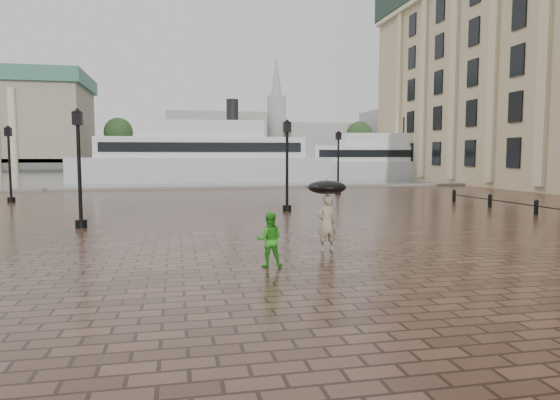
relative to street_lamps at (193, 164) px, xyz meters
name	(u,v)px	position (x,y,z in m)	size (l,w,h in m)	color
ground	(294,285)	(1.50, -17.50, -2.33)	(300.00, 300.00, 0.00)	#372119
harbour_water	(188,170)	(1.50, 74.50, -2.33)	(240.00, 240.00, 0.00)	#414B4E
quay_edge	(205,189)	(1.50, 14.50, -2.33)	(80.00, 0.60, 0.30)	slate
far_shore	(183,161)	(1.50, 142.50, -1.33)	(300.00, 60.00, 2.00)	#4C4C47
distant_skyline	(330,136)	(49.64, 132.50, 7.13)	(102.50, 22.00, 33.00)	gray
far_trees	(183,133)	(1.50, 120.50, 7.09)	(188.00, 8.00, 13.50)	#2D2119
street_lamps	(193,164)	(0.00, 0.00, 0.00)	(21.44, 14.44, 4.40)	black
adult_pedestrian	(327,223)	(3.30, -14.04, -1.51)	(0.60, 0.39, 1.64)	tan
child_pedestrian	(269,240)	(1.33, -15.64, -1.65)	(0.66, 0.51, 1.35)	#28941B
ferry_near	(203,157)	(1.98, 26.37, 0.31)	(27.14, 8.49, 8.76)	#BBBBBB
ferry_far	(385,161)	(23.33, 27.50, -0.13)	(22.56, 6.89, 7.30)	#BBBBBB
umbrella	(327,187)	(3.30, -14.04, -0.48)	(1.10, 1.10, 1.13)	black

